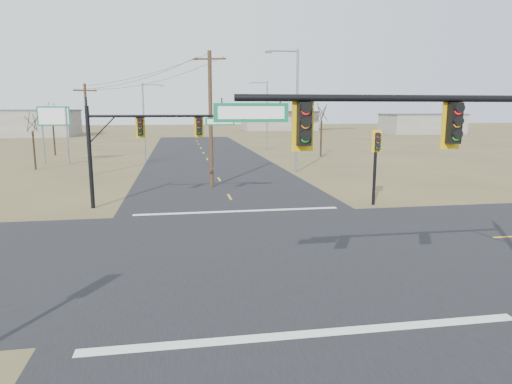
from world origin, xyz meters
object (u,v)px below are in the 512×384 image
mast_arm_near (459,147)px  highway_sign (54,124)px  streetlight_c (146,118)px  utility_pole_near (211,118)px  bare_tree_b (52,111)px  mast_arm_far (145,134)px  streetlight_b (266,112)px  bare_tree_a (32,122)px  utility_pole_far (87,128)px  streetlight_a (294,104)px  bare_tree_c (322,112)px  pedestal_signal_ne (377,151)px

mast_arm_near → highway_sign: (-20.36, 41.53, -0.58)m
highway_sign → streetlight_c: streetlight_c is taller
utility_pole_near → highway_sign: utility_pole_near is taller
utility_pole_near → bare_tree_b: size_ratio=1.42×
mast_arm_near → mast_arm_far: size_ratio=1.17×
highway_sign → streetlight_b: bearing=23.0°
mast_arm_far → highway_sign: highway_sign is taller
mast_arm_far → bare_tree_a: bearing=115.7°
utility_pole_far → streetlight_a: size_ratio=0.72×
highway_sign → mast_arm_far: bearing=-71.0°
bare_tree_b → mast_arm_near: bearing=-66.0°
utility_pole_near → bare_tree_c: utility_pole_near is taller
mast_arm_far → highway_sign: (-11.16, 24.05, -0.06)m
mast_arm_near → streetlight_a: size_ratio=0.92×
highway_sign → streetlight_b: streetlight_b is taller
mast_arm_far → streetlight_a: size_ratio=0.78×
mast_arm_near → highway_sign: bearing=113.1°
streetlight_a → bare_tree_b: (-26.57, 20.98, -0.62)m
streetlight_b → bare_tree_c: streetlight_b is taller
pedestal_signal_ne → streetlight_b: streetlight_b is taller
highway_sign → bare_tree_b: 10.77m
utility_pole_far → streetlight_c: 11.26m
pedestal_signal_ne → bare_tree_a: size_ratio=0.79×
streetlight_b → bare_tree_c: 12.34m
pedestal_signal_ne → bare_tree_c: (5.71, 29.02, 2.16)m
utility_pole_far → streetlight_b: 31.55m
pedestal_signal_ne → streetlight_c: 31.12m
utility_pole_near → mast_arm_far: bearing=-124.6°
streetlight_a → mast_arm_near: bearing=-100.3°
streetlight_a → streetlight_c: 18.35m
utility_pole_near → streetlight_b: bearing=72.1°
streetlight_b → streetlight_a: bearing=-78.4°
mast_arm_far → pedestal_signal_ne: size_ratio=1.88×
bare_tree_b → bare_tree_a: bearing=-82.9°
streetlight_b → bare_tree_c: (4.93, -11.32, -0.00)m
bare_tree_a → streetlight_a: bearing=-13.8°
mast_arm_near → utility_pole_near: (-4.80, 23.87, 0.29)m
pedestal_signal_ne → utility_pole_far: bearing=163.4°
mast_arm_near → streetlight_c: 43.69m
utility_pole_near → utility_pole_far: (-10.40, 8.11, -0.98)m
mast_arm_near → mast_arm_far: 19.76m
utility_pole_near → bare_tree_c: (15.23, 20.57, 0.30)m
highway_sign → bare_tree_b: size_ratio=0.87×
bare_tree_a → mast_arm_far: bearing=-58.2°
mast_arm_near → streetlight_b: bearing=81.4°
highway_sign → utility_pole_near: bearing=-54.5°
bare_tree_a → pedestal_signal_ne: bearing=-39.7°
bare_tree_a → bare_tree_b: bearing=97.1°
pedestal_signal_ne → bare_tree_c: 29.66m
pedestal_signal_ne → utility_pole_far: (-19.93, 16.57, 0.89)m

